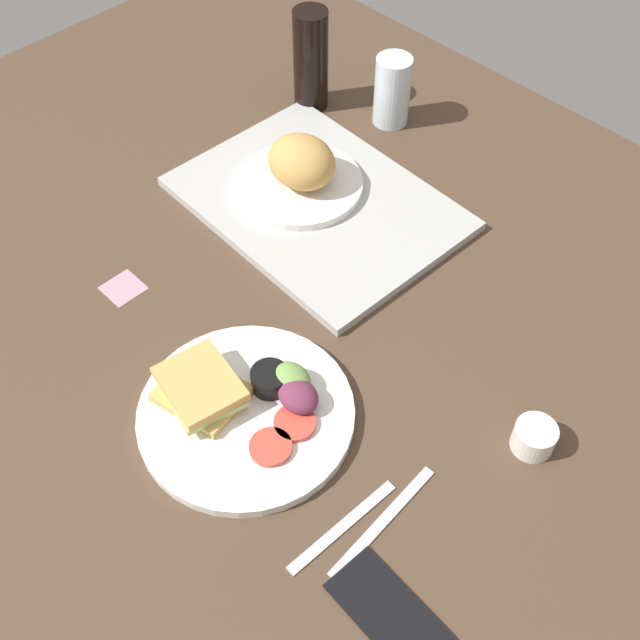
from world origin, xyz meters
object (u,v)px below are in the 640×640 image
Objects in this scene: soda_bottle at (311,60)px; serving_tray at (317,203)px; fork at (343,526)px; knife at (383,521)px; drinking_glass at (392,91)px; cell_phone at (388,612)px; bread_plate_near at (301,171)px; sticky_note at (123,288)px; plate_with_salad at (245,406)px; espresso_cup at (534,437)px.

serving_tray is at bearing -42.13° from soda_bottle.
knife is (3.00, 4.00, 0.00)cm from fork.
drinking_glass reaches higher than cell_phone.
drinking_glass is at bearing 26.35° from soda_bottle.
bread_plate_near reaches higher than fork.
bread_plate_near is 3.79× the size of sticky_note.
soda_bottle reaches higher than bread_plate_near.
plate_with_salad is at bearing -64.41° from drinking_glass.
espresso_cup reaches higher than cell_phone.
fork is at bearing -39.02° from bread_plate_near.
soda_bottle is at bearing 156.92° from espresso_cup.
cell_phone is 62.07cm from sticky_note.
drinking_glass is (-7.31, 26.13, 5.66)cm from serving_tray.
cell_phone reaches higher than knife.
drinking_glass is 80.30cm from knife.
knife is 53.74cm from sticky_note.
fork is (64.05, -57.00, -9.23)cm from soda_bottle.
plate_with_salad is 1.54× the size of soda_bottle.
serving_tray reaches higher than sticky_note.
bread_plate_near reaches higher than plate_with_salad.
plate_with_salad reaches higher than serving_tray.
bread_plate_near is at bearing 147.36° from cell_phone.
drinking_glass is 91.24cm from cell_phone.
plate_with_salad is (26.22, -35.58, -3.53)cm from bread_plate_near.
knife is at bearing 0.15° from sticky_note.
soda_bottle is at bearing 137.87° from serving_tray.
serving_tray is 6.02cm from bread_plate_near.
fork is (-9.41, -25.71, -1.75)cm from espresso_cup.
bread_plate_near is at bearing 83.55° from sticky_note.
serving_tray is 1.54× the size of plate_with_salad.
espresso_cup reaches higher than serving_tray.
knife is (53.11, -59.91, -6.21)cm from drinking_glass.
drinking_glass is 60.39cm from sticky_note.
plate_with_salad is at bearing 172.22° from cell_phone.
drinking_glass is 0.76× the size of fork.
bread_plate_near is 60.55cm from fork.
cell_phone is (74.92, -60.70, -9.08)cm from soda_bottle.
soda_bottle is 3.38× the size of espresso_cup.
cell_phone is at bearing -10.96° from plate_with_salad.
bread_plate_near reaches higher than serving_tray.
plate_with_salad is at bearing 90.71° from knife.
soda_bottle reaches higher than drinking_glass.
knife is (67.05, -53.00, -9.23)cm from soda_bottle.
drinking_glass is 2.31× the size of espresso_cup.
espresso_cup is (73.45, -31.29, -7.48)cm from soda_bottle.
drinking_glass is (-29.45, 61.50, 4.78)cm from plate_with_salad.
espresso_cup is at bearing -32.69° from drinking_glass.
plate_with_salad is (22.14, -35.37, 0.88)cm from serving_tray.
drinking_glass is 15.85cm from soda_bottle.
soda_bottle is at bearing -153.65° from drinking_glass.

